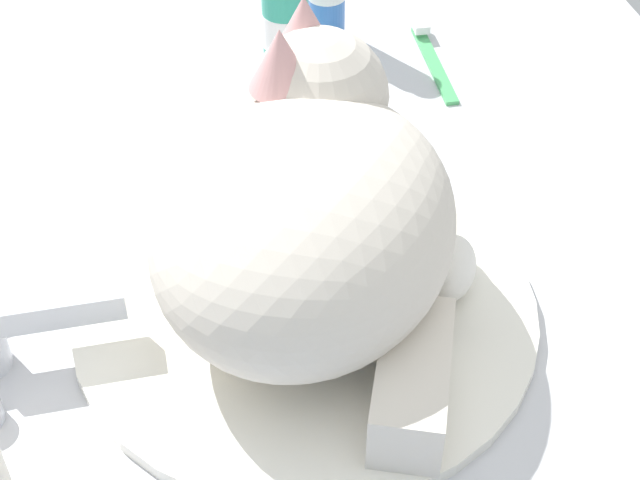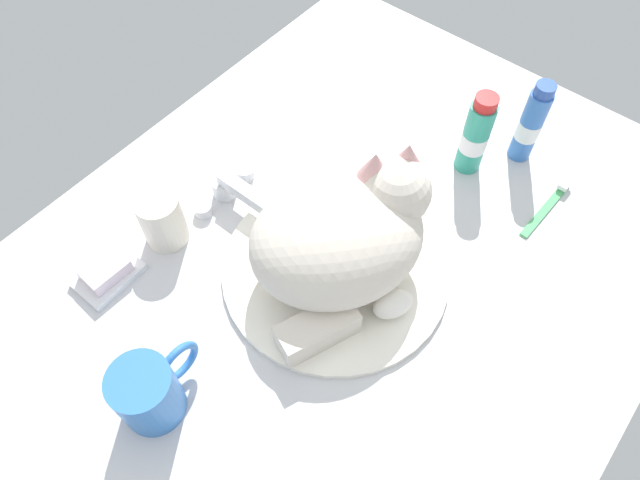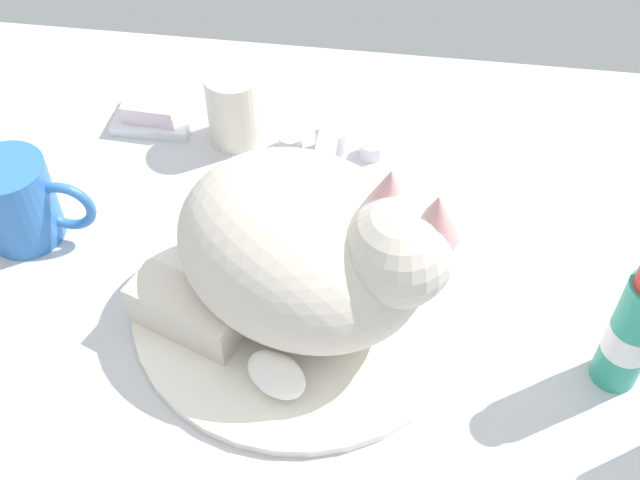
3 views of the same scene
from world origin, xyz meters
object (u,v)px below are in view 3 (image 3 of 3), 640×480
at_px(cat, 311,250).
at_px(rinse_cup, 234,107).
at_px(coffee_mug, 20,202).
at_px(soap_bar, 153,106).
at_px(toothpaste_bottle, 634,330).
at_px(faucet, 329,145).

bearing_deg(cat, rinse_cup, 117.22).
distance_m(coffee_mug, soap_bar, 0.21).
distance_m(rinse_cup, soap_bar, 0.10).
bearing_deg(soap_bar, cat, -48.19).
bearing_deg(coffee_mug, soap_bar, 67.21).
bearing_deg(toothpaste_bottle, coffee_mug, 170.82).
height_order(cat, rinse_cup, cat).
relative_size(soap_bar, toothpaste_bottle, 0.42).
bearing_deg(toothpaste_bottle, faucet, 139.85).
xyz_separation_m(coffee_mug, soap_bar, (0.08, 0.19, -0.02)).
distance_m(faucet, coffee_mug, 0.33).
height_order(coffee_mug, soap_bar, coffee_mug).
distance_m(soap_bar, toothpaste_bottle, 0.57).
xyz_separation_m(faucet, soap_bar, (-0.21, 0.04, -0.00)).
height_order(rinse_cup, toothpaste_bottle, toothpaste_bottle).
bearing_deg(cat, coffee_mug, 169.11).
height_order(coffee_mug, rinse_cup, coffee_mug).
distance_m(coffee_mug, toothpaste_bottle, 0.58).
xyz_separation_m(faucet, toothpaste_bottle, (0.29, -0.24, 0.04)).
height_order(cat, coffee_mug, cat).
distance_m(rinse_cup, toothpaste_bottle, 0.48).
relative_size(cat, coffee_mug, 2.54).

